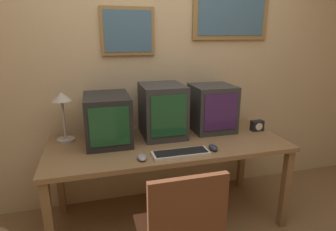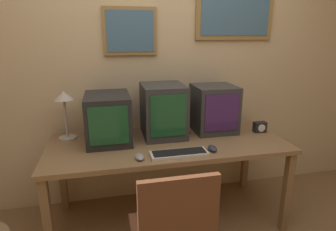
# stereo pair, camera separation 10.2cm
# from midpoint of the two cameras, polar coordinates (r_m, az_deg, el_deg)

# --- Properties ---
(wall_back) EXTENTS (8.00, 0.08, 2.60)m
(wall_back) POSITION_cam_midpoint_polar(r_m,az_deg,el_deg) (2.59, -3.82, 10.66)
(wall_back) COLOR #D1B284
(wall_back) RESTS_ON ground_plane
(desk) EXTENTS (1.88, 0.79, 0.72)m
(desk) POSITION_cam_midpoint_polar(r_m,az_deg,el_deg) (2.30, -1.27, -6.87)
(desk) COLOR olive
(desk) RESTS_ON ground_plane
(monitor_left) EXTENTS (0.35, 0.46, 0.38)m
(monitor_left) POSITION_cam_midpoint_polar(r_m,az_deg,el_deg) (2.27, -13.44, -0.67)
(monitor_left) COLOR black
(monitor_left) RESTS_ON desk
(monitor_center) EXTENTS (0.35, 0.41, 0.44)m
(monitor_center) POSITION_cam_midpoint_polar(r_m,az_deg,el_deg) (2.35, -2.39, 1.02)
(monitor_center) COLOR #333333
(monitor_center) RESTS_ON desk
(monitor_right) EXTENTS (0.36, 0.36, 0.41)m
(monitor_right) POSITION_cam_midpoint_polar(r_m,az_deg,el_deg) (2.51, 7.80, 1.52)
(monitor_right) COLOR #333333
(monitor_right) RESTS_ON desk
(keyboard_main) EXTENTS (0.41, 0.14, 0.03)m
(keyboard_main) POSITION_cam_midpoint_polar(r_m,az_deg,el_deg) (2.03, 1.18, -7.67)
(keyboard_main) COLOR beige
(keyboard_main) RESTS_ON desk
(mouse_near_keyboard) EXTENTS (0.06, 0.10, 0.04)m
(mouse_near_keyboard) POSITION_cam_midpoint_polar(r_m,az_deg,el_deg) (2.13, 7.79, -6.47)
(mouse_near_keyboard) COLOR #282D3D
(mouse_near_keyboard) RESTS_ON desk
(mouse_far_corner) EXTENTS (0.06, 0.10, 0.03)m
(mouse_far_corner) POSITION_cam_midpoint_polar(r_m,az_deg,el_deg) (1.97, -6.82, -8.47)
(mouse_far_corner) COLOR gray
(mouse_far_corner) RESTS_ON desk
(desk_clock) EXTENTS (0.11, 0.07, 0.09)m
(desk_clock) POSITION_cam_midpoint_polar(r_m,az_deg,el_deg) (2.62, 16.60, -1.99)
(desk_clock) COLOR black
(desk_clock) RESTS_ON desk
(desk_lamp) EXTENTS (0.15, 0.15, 0.40)m
(desk_lamp) POSITION_cam_midpoint_polar(r_m,az_deg,el_deg) (2.37, -21.85, 1.97)
(desk_lamp) COLOR #B2A899
(desk_lamp) RESTS_ON desk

